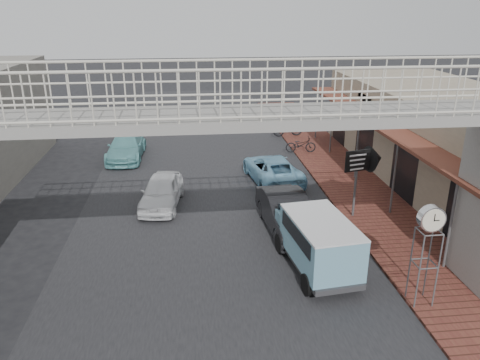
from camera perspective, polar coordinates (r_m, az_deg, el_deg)
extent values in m
plane|color=black|center=(16.55, -3.36, -6.81)|extent=(120.00, 120.00, 0.00)
cube|color=black|center=(16.54, -3.36, -6.79)|extent=(10.00, 60.00, 0.01)
cube|color=brown|center=(20.52, 14.57, -1.73)|extent=(3.00, 40.00, 0.10)
cube|color=gray|center=(22.73, 24.84, 4.37)|extent=(6.00, 18.00, 4.00)
cube|color=brown|center=(21.01, 17.41, 6.69)|extent=(1.80, 18.00, 0.12)
cube|color=silver|center=(24.23, 15.05, 9.63)|extent=(0.08, 2.60, 0.90)
cube|color=#B21914|center=(18.46, 22.14, 5.57)|extent=(0.08, 2.20, 0.80)
cube|color=gray|center=(10.99, -2.73, 7.54)|extent=(14.00, 2.00, 0.24)
cube|color=beige|center=(11.80, -3.10, 11.74)|extent=(14.00, 0.08, 1.10)
cube|color=beige|center=(9.93, -2.42, 10.10)|extent=(14.00, 0.08, 1.10)
imported|color=white|center=(18.95, -9.54, -1.37)|extent=(1.90, 3.75, 1.22)
imported|color=black|center=(16.72, 5.73, -4.00)|extent=(1.72, 4.20, 1.35)
imported|color=#7CBAD8|center=(21.37, 3.96, 1.36)|extent=(2.50, 4.49, 1.19)
imported|color=#65ACAF|center=(25.34, -13.71, 3.96)|extent=(1.87, 4.33, 1.24)
cylinder|color=black|center=(15.42, 4.98, -7.68)|extent=(0.29, 0.66, 0.64)
cylinder|color=black|center=(15.88, 9.93, -7.04)|extent=(0.29, 0.66, 0.64)
cylinder|color=black|center=(13.42, 8.28, -12.50)|extent=(0.29, 0.66, 0.64)
cylinder|color=black|center=(13.95, 13.88, -11.54)|extent=(0.29, 0.66, 0.64)
cube|color=#6EA8C0|center=(14.05, 9.77, -7.39)|extent=(1.89, 3.09, 1.24)
cube|color=#6EA8C0|center=(15.54, 7.35, -5.27)|extent=(1.57, 0.99, 0.82)
cube|color=black|center=(13.89, 9.86, -6.15)|extent=(1.86, 2.55, 0.46)
cube|color=silver|center=(13.76, 9.93, -5.03)|extent=(1.91, 3.10, 0.05)
imported|color=black|center=(25.55, 7.41, 4.30)|extent=(1.66, 0.68, 0.86)
imported|color=black|center=(28.71, 5.85, 6.43)|extent=(1.89, 0.69, 1.11)
cylinder|color=#59595B|center=(13.43, 20.03, -9.45)|extent=(0.04, 0.04, 2.11)
cylinder|color=#59595B|center=(13.66, 21.94, -9.20)|extent=(0.04, 0.04, 2.11)
cylinder|color=#59595B|center=(13.05, 21.01, -10.51)|extent=(0.04, 0.04, 2.11)
cylinder|color=#59595B|center=(13.28, 22.96, -10.23)|extent=(0.04, 0.04, 2.11)
cylinder|color=silver|center=(12.74, 22.30, -4.34)|extent=(0.69, 0.25, 0.68)
cylinder|color=beige|center=(12.64, 22.57, -4.57)|extent=(0.60, 0.03, 0.60)
cylinder|color=beige|center=(12.83, 22.04, -4.11)|extent=(0.60, 0.03, 0.60)
cylinder|color=#59595B|center=(17.83, 13.90, -0.49)|extent=(0.09, 0.09, 2.55)
cube|color=black|center=(17.51, 14.20, 2.30)|extent=(1.04, 0.31, 0.79)
cone|color=black|center=(17.93, 16.18, 2.55)|extent=(0.75, 1.07, 0.97)
cube|color=white|center=(17.47, 14.12, 2.12)|extent=(0.68, 0.18, 0.53)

